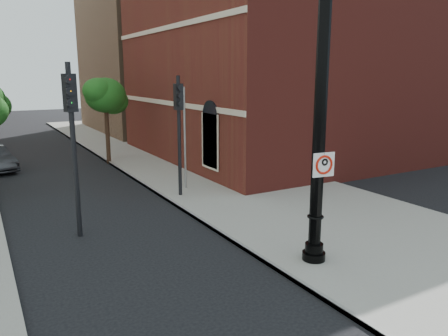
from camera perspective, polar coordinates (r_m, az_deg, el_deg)
ground at (r=11.04m, az=-2.56°, el=-15.17°), size 120.00×120.00×0.00m
sidewalk_right at (r=22.03m, az=-0.59°, el=-0.98°), size 8.00×60.00×0.12m
curb_edge at (r=20.45m, az=-10.31°, el=-2.18°), size 0.10×60.00×0.14m
brick_wall_building at (r=30.60m, az=12.59°, el=14.10°), size 22.30×16.30×12.50m
bg_building_tan_b at (r=43.85m, az=-1.98°, el=14.67°), size 22.00×14.00×14.00m
lamppost at (r=11.48m, az=12.31°, el=3.66°), size 0.63×0.63×7.41m
no_parking_sign at (r=11.47m, az=12.90°, el=0.44°), size 0.63×0.14×0.63m
traffic_signal_left at (r=14.03m, az=-19.25°, el=5.72°), size 0.40×0.47×5.42m
traffic_signal_right at (r=17.80m, az=-5.90°, el=6.66°), size 0.31×0.41×5.01m
utility_pole at (r=19.08m, az=-5.13°, el=3.69°), size 0.09×0.09×4.54m
street_tree_c at (r=25.74m, az=-15.19°, el=9.03°), size 2.71×2.45×4.88m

